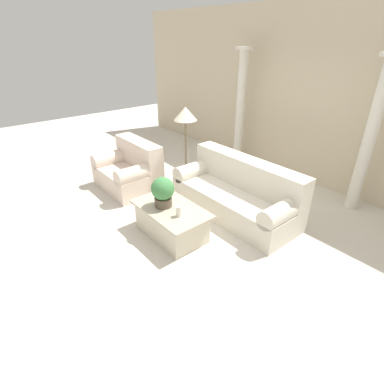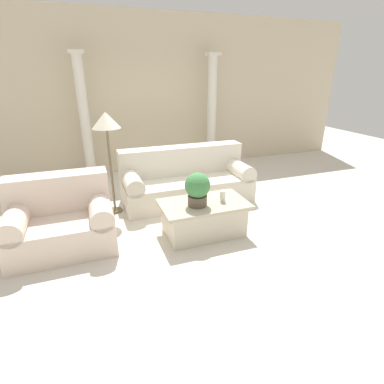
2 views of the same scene
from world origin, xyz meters
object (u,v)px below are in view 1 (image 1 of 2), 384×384
Objects in this scene: loveseat at (130,170)px; coffee_table at (171,221)px; potted_plant at (163,191)px; floor_lamp at (185,118)px; sofa_long at (237,193)px.

loveseat is 1.82m from coffee_table.
potted_plant is 1.64m from floor_lamp.
loveseat is at bearing 169.33° from coffee_table.
potted_plant is at bearing -102.27° from sofa_long.
sofa_long is 2.13m from loveseat.
coffee_table is 1.91m from floor_lamp.
potted_plant is (-0.27, -1.26, 0.34)m from sofa_long.
floor_lamp is (-1.06, 1.12, 1.12)m from coffee_table.
sofa_long is 1.23m from coffee_table.
potted_plant is (1.67, -0.38, 0.33)m from loveseat.
potted_plant reaches higher than loveseat.
sofa_long is at bearing 24.29° from loveseat.
floor_lamp is (-1.22, -0.09, 1.00)m from sofa_long.
sofa_long is 1.39× the size of floor_lamp.
floor_lamp is (-0.95, 1.17, 0.66)m from potted_plant.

